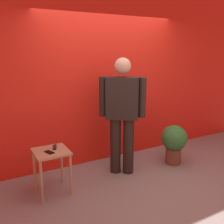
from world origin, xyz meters
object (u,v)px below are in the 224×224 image
(standing_person, at_px, (122,111))
(tv_remote, at_px, (55,147))
(side_table, at_px, (52,159))
(potted_plant, at_px, (174,141))
(cell_phone, at_px, (49,152))

(standing_person, relative_size, tv_remote, 10.73)
(side_table, height_order, potted_plant, potted_plant)
(standing_person, bearing_deg, tv_remote, 178.88)
(side_table, relative_size, tv_remote, 3.60)
(side_table, height_order, cell_phone, cell_phone)
(tv_remote, bearing_deg, standing_person, 16.52)
(standing_person, relative_size, cell_phone, 12.67)
(standing_person, distance_m, side_table, 1.26)
(tv_remote, bearing_deg, side_table, -117.24)
(side_table, height_order, tv_remote, tv_remote)
(side_table, distance_m, cell_phone, 0.14)
(cell_phone, relative_size, tv_remote, 0.85)
(potted_plant, bearing_deg, cell_phone, 178.80)
(side_table, bearing_deg, tv_remote, 45.12)
(cell_phone, distance_m, tv_remote, 0.17)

